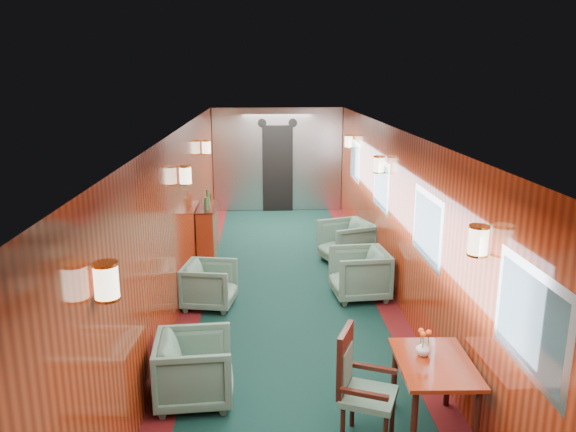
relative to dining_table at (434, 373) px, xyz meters
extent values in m
plane|color=black|center=(-1.12, 2.66, -0.58)|extent=(12.00, 12.00, 0.00)
cube|color=silver|center=(-1.12, 2.66, 1.77)|extent=(3.00, 12.00, 0.10)
cube|color=silver|center=(-1.12, 2.66, 1.78)|extent=(1.20, 12.00, 0.06)
cube|color=maroon|center=(-1.12, 8.66, 0.62)|extent=(3.00, 0.10, 2.40)
cube|color=maroon|center=(-2.62, 2.66, 0.62)|extent=(0.10, 12.00, 2.40)
cube|color=maroon|center=(0.38, 2.66, 0.62)|extent=(0.10, 12.00, 2.40)
cube|color=#480E10|center=(-2.47, 2.66, -0.58)|extent=(0.30, 12.00, 0.01)
cube|color=#480E10|center=(0.23, 2.66, -0.58)|extent=(0.30, 12.00, 0.01)
cube|color=#B0B3B7|center=(-1.12, 8.58, 0.62)|extent=(2.98, 0.12, 2.38)
cube|color=black|center=(-1.12, 8.50, 0.42)|extent=(0.70, 0.06, 2.00)
cylinder|color=black|center=(-1.47, 8.51, 1.47)|extent=(0.20, 0.04, 0.20)
cylinder|color=black|center=(-0.77, 8.51, 1.47)|extent=(0.20, 0.04, 0.20)
cube|color=silver|center=(0.37, -0.84, 0.87)|extent=(0.02, 1.10, 0.80)
cube|color=#3D565C|center=(0.36, -0.84, 0.87)|extent=(0.01, 0.96, 0.66)
cube|color=silver|center=(0.37, 1.66, 0.87)|extent=(0.02, 1.10, 0.80)
cube|color=#3D565C|center=(0.36, 1.66, 0.87)|extent=(0.01, 0.96, 0.66)
cube|color=silver|center=(0.37, 4.16, 0.87)|extent=(0.02, 1.10, 0.80)
cube|color=#3D565C|center=(0.36, 4.16, 0.87)|extent=(0.01, 0.96, 0.66)
cube|color=silver|center=(0.37, 6.66, 0.87)|extent=(0.02, 1.10, 0.80)
cube|color=#3D565C|center=(0.36, 6.66, 0.87)|extent=(0.01, 0.96, 0.66)
cylinder|color=#FFF1C6|center=(-2.52, -0.84, 1.22)|extent=(0.16, 0.16, 0.24)
cylinder|color=gold|center=(-2.52, -0.84, 1.10)|extent=(0.17, 0.17, 0.02)
cylinder|color=#FFF1C6|center=(0.28, -0.04, 1.22)|extent=(0.16, 0.16, 0.24)
cylinder|color=gold|center=(0.28, -0.04, 1.10)|extent=(0.17, 0.17, 0.02)
cylinder|color=#FFF1C6|center=(-2.52, 3.16, 1.22)|extent=(0.16, 0.16, 0.24)
cylinder|color=gold|center=(-2.52, 3.16, 1.10)|extent=(0.17, 0.17, 0.02)
cylinder|color=#FFF1C6|center=(0.28, 3.96, 1.22)|extent=(0.16, 0.16, 0.24)
cylinder|color=gold|center=(0.28, 3.96, 1.10)|extent=(0.17, 0.17, 0.02)
cylinder|color=#FFF1C6|center=(-2.52, 6.16, 1.22)|extent=(0.16, 0.16, 0.24)
cylinder|color=gold|center=(-2.52, 6.16, 1.10)|extent=(0.17, 0.17, 0.02)
cylinder|color=#FFF1C6|center=(0.28, 6.96, 1.22)|extent=(0.16, 0.16, 0.24)
cylinder|color=gold|center=(0.28, 6.96, 1.10)|extent=(0.17, 0.17, 0.02)
cube|color=maroon|center=(0.00, 0.00, 0.09)|extent=(0.67, 0.94, 0.04)
cylinder|color=black|center=(-0.27, -0.39, -0.25)|extent=(0.06, 0.06, 0.65)
cylinder|color=black|center=(0.25, -0.40, -0.25)|extent=(0.06, 0.06, 0.65)
cylinder|color=black|center=(-0.25, 0.40, -0.25)|extent=(0.06, 0.06, 0.65)
cylinder|color=black|center=(0.27, 0.39, -0.25)|extent=(0.06, 0.06, 0.65)
cube|color=#1D4339|center=(-0.59, -0.12, -0.14)|extent=(0.57, 0.57, 0.06)
cube|color=black|center=(-0.80, -0.04, 0.17)|extent=(0.20, 0.39, 0.57)
cube|color=#1D4339|center=(-0.77, -0.05, 0.11)|extent=(0.13, 0.29, 0.34)
cube|color=black|center=(-0.68, -0.32, 0.01)|extent=(0.39, 0.20, 0.04)
cube|color=black|center=(-0.51, 0.08, 0.01)|extent=(0.39, 0.20, 0.04)
cylinder|color=black|center=(-0.83, -0.22, -0.37)|extent=(0.04, 0.04, 0.41)
cylinder|color=black|center=(-0.69, 0.12, -0.37)|extent=(0.04, 0.04, 0.41)
cylinder|color=black|center=(-0.36, -0.02, -0.37)|extent=(0.04, 0.04, 0.41)
cube|color=maroon|center=(-2.46, 5.23, -0.14)|extent=(0.29, 0.97, 0.87)
cube|color=black|center=(-2.45, 5.23, 0.29)|extent=(0.31, 0.99, 0.02)
cylinder|color=#295230|center=(-2.44, 4.98, 0.41)|extent=(0.07, 0.07, 0.22)
cylinder|color=#295230|center=(-2.44, 5.32, 0.44)|extent=(0.06, 0.06, 0.28)
cylinder|color=gold|center=(-2.44, 5.52, 0.39)|extent=(0.08, 0.08, 0.18)
imported|color=silver|center=(-0.07, 0.12, 0.18)|extent=(0.17, 0.17, 0.14)
imported|color=#1D4339|center=(-2.17, 0.60, -0.24)|extent=(0.79, 0.77, 0.68)
imported|color=#1D4339|center=(-2.23, 2.92, -0.27)|extent=(0.79, 0.77, 0.63)
imported|color=#1D4339|center=(-0.11, 3.15, -0.22)|extent=(0.84, 0.82, 0.71)
imported|color=#1D4339|center=(-0.08, 4.67, -0.22)|extent=(1.01, 1.00, 0.73)
camera|label=1|loc=(-1.49, -4.36, 2.54)|focal=35.00mm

